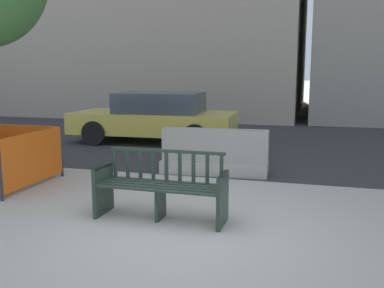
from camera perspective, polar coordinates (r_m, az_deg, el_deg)
ground_plane at (r=5.24m, az=-2.16°, el=-11.59°), size 200.00×200.00×0.00m
street_asphalt at (r=13.56m, az=9.23°, el=1.42°), size 120.00×12.00×0.01m
street_bench at (r=5.58m, az=-4.15°, el=-6.00°), size 1.69×0.54×0.88m
jersey_barrier_centre at (r=8.09m, az=3.05°, el=-1.51°), size 2.03×0.77×0.84m
car_taxi_near at (r=11.70m, az=-4.85°, el=3.58°), size 4.44×2.12×1.35m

